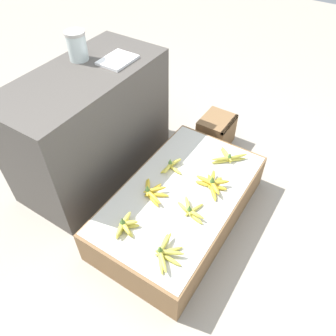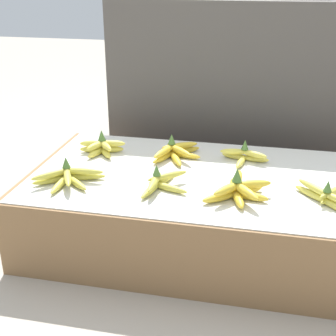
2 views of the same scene
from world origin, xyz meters
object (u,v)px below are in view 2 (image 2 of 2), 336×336
banana_bunch_front_right (330,196)px  banana_bunch_middle_midright (244,155)px  banana_bunch_front_midleft (161,182)px  banana_bunch_middle_midleft (175,152)px  banana_bunch_front_left (68,177)px  banana_bunch_middle_left (102,147)px  banana_bunch_front_midright (239,189)px

banana_bunch_front_right → banana_bunch_middle_midright: size_ratio=1.10×
banana_bunch_front_midleft → banana_bunch_middle_midleft: banana_bunch_middle_midleft is taller
banana_bunch_front_right → banana_bunch_middle_midleft: size_ratio=0.97×
banana_bunch_front_left → banana_bunch_middle_midleft: size_ratio=1.10×
banana_bunch_middle_left → banana_bunch_middle_midright: size_ratio=0.98×
banana_bunch_front_midleft → banana_bunch_middle_midright: banana_bunch_front_midleft is taller
banana_bunch_front_midright → banana_bunch_middle_midleft: (-0.27, 0.30, -0.00)m
banana_bunch_front_right → banana_bunch_middle_midleft: banana_bunch_middle_midleft is taller
banana_bunch_middle_left → banana_bunch_middle_midright: bearing=3.7°
banana_bunch_front_right → banana_bunch_front_midright: bearing=-175.6°
banana_bunch_middle_left → banana_bunch_middle_midright: 0.57m
banana_bunch_front_right → banana_bunch_middle_left: banana_bunch_middle_left is taller
banana_bunch_middle_midleft → banana_bunch_middle_midright: size_ratio=1.13×
banana_bunch_middle_left → banana_bunch_front_midright: bearing=-26.0°
banana_bunch_front_left → banana_bunch_front_midleft: (0.33, 0.03, -0.00)m
banana_bunch_front_left → banana_bunch_middle_left: banana_bunch_middle_left is taller
banana_bunch_front_right → banana_bunch_middle_left: size_ratio=1.11×
banana_bunch_front_midleft → banana_bunch_middle_left: size_ratio=1.17×
banana_bunch_front_midright → banana_bunch_middle_left: 0.63m
banana_bunch_front_left → banana_bunch_front_midright: 0.59m
banana_bunch_front_midleft → banana_bunch_middle_midright: 0.40m
banana_bunch_front_midleft → banana_bunch_front_midright: (0.26, -0.01, 0.01)m
banana_bunch_front_right → banana_bunch_middle_midleft: bearing=153.9°
banana_bunch_front_midright → banana_bunch_front_right: size_ratio=1.07×
banana_bunch_front_midright → banana_bunch_front_right: banana_bunch_front_midright is taller
banana_bunch_front_right → banana_bunch_middle_left: bearing=163.4°
banana_bunch_front_left → banana_bunch_front_midright: (0.59, 0.01, 0.00)m
banana_bunch_front_midleft → banana_bunch_middle_left: bearing=138.9°
banana_bunch_front_midright → banana_bunch_middle_left: size_ratio=1.19×
banana_bunch_front_left → banana_bunch_middle_left: size_ratio=1.27×
banana_bunch_front_left → banana_bunch_middle_midright: 0.67m
banana_bunch_front_midright → banana_bunch_front_right: bearing=4.4°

